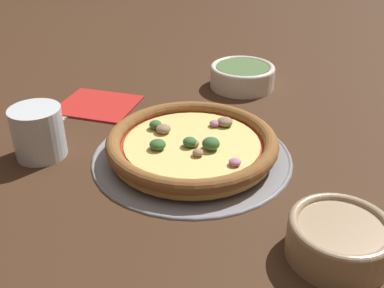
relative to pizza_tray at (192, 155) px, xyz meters
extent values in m
plane|color=#3D2616|center=(0.00, 0.00, 0.00)|extent=(3.00, 3.00, 0.00)
cylinder|color=gray|center=(0.00, 0.00, 0.00)|extent=(0.32, 0.32, 0.00)
torus|color=gray|center=(0.00, 0.00, 0.00)|extent=(0.33, 0.33, 0.01)
cylinder|color=tan|center=(0.00, 0.00, 0.01)|extent=(0.26, 0.26, 0.02)
torus|color=brown|center=(0.00, 0.00, 0.03)|extent=(0.28, 0.28, 0.02)
cylinder|color=#A32D19|center=(0.00, 0.00, 0.02)|extent=(0.23, 0.23, 0.00)
cylinder|color=#EAC670|center=(0.00, 0.00, 0.02)|extent=(0.22, 0.22, 0.00)
ellipsoid|color=#B26B93|center=(0.05, 0.05, 0.03)|extent=(0.03, 0.03, 0.01)
ellipsoid|color=#33602D|center=(-0.05, 0.06, 0.03)|extent=(0.03, 0.03, 0.01)
ellipsoid|color=#33602D|center=(-0.06, -0.01, 0.03)|extent=(0.04, 0.04, 0.02)
ellipsoid|color=#33602D|center=(0.07, 0.04, 0.03)|extent=(0.02, 0.02, 0.01)
ellipsoid|color=#8E7051|center=(0.00, -0.01, 0.03)|extent=(0.02, 0.02, 0.01)
ellipsoid|color=#B26B93|center=(0.05, -0.08, 0.03)|extent=(0.03, 0.03, 0.01)
ellipsoid|color=#8E7051|center=(0.00, -0.04, 0.03)|extent=(0.02, 0.02, 0.01)
ellipsoid|color=#8E7051|center=(-0.04, 0.04, 0.03)|extent=(0.03, 0.03, 0.01)
ellipsoid|color=#33602D|center=(-0.01, -0.01, 0.03)|extent=(0.03, 0.03, 0.02)
ellipsoid|color=#33602D|center=(0.02, -0.03, 0.03)|extent=(0.04, 0.04, 0.02)
ellipsoid|color=#8E7051|center=(0.07, 0.05, 0.03)|extent=(0.03, 0.03, 0.01)
cylinder|color=#9E8466|center=(0.12, -0.26, 0.02)|extent=(0.12, 0.12, 0.05)
torus|color=#9E8466|center=(0.12, -0.26, 0.04)|extent=(0.12, 0.12, 0.01)
cylinder|color=silver|center=(0.18, 0.27, 0.02)|extent=(0.14, 0.14, 0.04)
torus|color=silver|center=(0.18, 0.27, 0.04)|extent=(0.14, 0.14, 0.01)
cylinder|color=#4C6B3D|center=(0.18, 0.27, 0.04)|extent=(0.12, 0.12, 0.00)
cylinder|color=silver|center=(-0.24, 0.06, 0.04)|extent=(0.08, 0.08, 0.09)
cube|color=#B2231E|center=(-0.14, 0.24, 0.00)|extent=(0.20, 0.19, 0.01)
cube|color=#B7B7BC|center=(-0.16, 0.24, 0.00)|extent=(0.11, 0.10, 0.00)
cube|color=#B7B7BC|center=(-0.23, 0.18, 0.00)|extent=(0.05, 0.05, 0.00)
camera|label=1|loc=(-0.14, -0.62, 0.39)|focal=42.00mm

